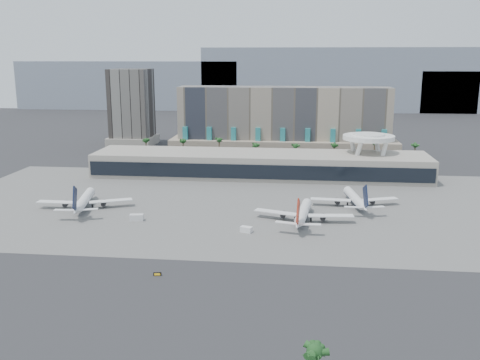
# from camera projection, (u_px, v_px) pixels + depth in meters

# --- Properties ---
(ground) EXTENTS (900.00, 900.00, 0.00)m
(ground) POSITION_uv_depth(u_px,v_px,m) (234.00, 251.00, 169.42)
(ground) COLOR #232326
(ground) RESTS_ON ground
(apron_pad) EXTENTS (260.00, 130.00, 0.06)m
(apron_pad) POSITION_uv_depth(u_px,v_px,m) (250.00, 204.00, 222.68)
(apron_pad) COLOR #5B5B59
(apron_pad) RESTS_ON ground
(mountain_ridge) EXTENTS (680.00, 60.00, 70.00)m
(mountain_ridge) POSITION_uv_depth(u_px,v_px,m) (307.00, 84.00, 614.97)
(mountain_ridge) COLOR gray
(mountain_ridge) RESTS_ON ground
(hotel) EXTENTS (140.00, 30.00, 42.00)m
(hotel) POSITION_uv_depth(u_px,v_px,m) (283.00, 128.00, 333.51)
(hotel) COLOR #9F907B
(hotel) RESTS_ON ground
(office_tower) EXTENTS (30.00, 30.00, 52.00)m
(office_tower) POSITION_uv_depth(u_px,v_px,m) (132.00, 112.00, 368.03)
(office_tower) COLOR black
(office_tower) RESTS_ON ground
(terminal) EXTENTS (170.00, 32.50, 14.50)m
(terminal) POSITION_uv_depth(u_px,v_px,m) (260.00, 163.00, 274.34)
(terminal) COLOR #B5AC9F
(terminal) RESTS_ON ground
(saucer_structure) EXTENTS (26.00, 26.00, 21.89)m
(saucer_structure) POSITION_uv_depth(u_px,v_px,m) (368.00, 140.00, 271.80)
(saucer_structure) COLOR white
(saucer_structure) RESTS_ON ground
(palm_row) EXTENTS (157.80, 2.80, 13.10)m
(palm_row) POSITION_uv_depth(u_px,v_px,m) (276.00, 145.00, 306.76)
(palm_row) COLOR brown
(palm_row) RESTS_ON ground
(airliner_left) EXTENTS (37.54, 39.02, 13.62)m
(airliner_left) POSITION_uv_depth(u_px,v_px,m) (84.00, 200.00, 215.49)
(airliner_left) COLOR white
(airliner_left) RESTS_ON ground
(airliner_centre) EXTENTS (37.34, 38.63, 13.35)m
(airliner_centre) POSITION_uv_depth(u_px,v_px,m) (303.00, 213.00, 198.55)
(airliner_centre) COLOR white
(airliner_centre) RESTS_ON ground
(airliner_right) EXTENTS (36.22, 37.50, 12.98)m
(airliner_right) POSITION_uv_depth(u_px,v_px,m) (355.00, 199.00, 219.04)
(airliner_right) COLOR white
(airliner_right) RESTS_ON ground
(service_vehicle_a) EXTENTS (5.34, 3.18, 2.46)m
(service_vehicle_a) POSITION_uv_depth(u_px,v_px,m) (137.00, 217.00, 200.14)
(service_vehicle_a) COLOR silver
(service_vehicle_a) RESTS_ON ground
(service_vehicle_b) EXTENTS (4.49, 3.44, 2.04)m
(service_vehicle_b) POSITION_uv_depth(u_px,v_px,m) (246.00, 229.00, 186.90)
(service_vehicle_b) COLOR white
(service_vehicle_b) RESTS_ON ground
(taxiway_sign) EXTENTS (2.29, 0.67, 1.03)m
(taxiway_sign) POSITION_uv_depth(u_px,v_px,m) (157.00, 274.00, 149.83)
(taxiway_sign) COLOR black
(taxiway_sign) RESTS_ON ground
(near_palm_b) EXTENTS (6.00, 6.00, 14.71)m
(near_palm_b) POSITION_uv_depth(u_px,v_px,m) (315.00, 360.00, 86.96)
(near_palm_b) COLOR brown
(near_palm_b) RESTS_ON ground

